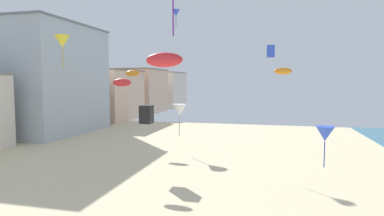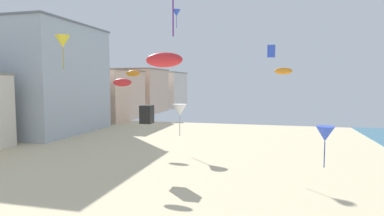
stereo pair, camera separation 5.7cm
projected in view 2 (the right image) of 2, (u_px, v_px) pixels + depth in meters
The scene contains 14 objects.
boardwalk_hotel_mid at pixel (39, 79), 53.30m from camera, with size 16.60×18.53×17.66m.
boardwalk_hotel_far at pixel (99, 95), 72.11m from camera, with size 16.16×15.58×11.03m.
boardwalk_hotel_distant at pixel (132, 91), 88.95m from camera, with size 16.73×15.17×11.92m.
boardwalk_hotel_furthest at pixel (156, 90), 106.96m from camera, with size 17.96×15.67×11.56m.
kite_blue_delta at pixel (176, 13), 43.77m from camera, with size 1.09×1.09×2.47m.
kite_blue_box at pixel (271, 51), 35.39m from camera, with size 0.85×0.85×1.33m.
kite_white_delta at pixel (180, 110), 37.65m from camera, with size 1.66×1.66×3.77m.
kite_orange_parafoil at pixel (133, 73), 43.99m from camera, with size 2.08×0.58×0.81m.
kite_red_parafoil at pixel (164, 60), 18.38m from camera, with size 2.20×0.61×0.86m.
kite_yellow_delta at pixel (63, 41), 27.53m from camera, with size 1.28×1.28×2.90m.
kite_red_parafoil_2 at pixel (122, 82), 31.19m from camera, with size 1.96×0.55×0.76m.
kite_orange_parafoil_3 at pixel (283, 71), 30.43m from camera, with size 1.66×0.46×0.64m.
kite_blue_delta_2 at pixel (325, 134), 18.01m from camera, with size 1.03×1.03×2.35m.
kite_black_box at pixel (147, 114), 30.29m from camera, with size 1.09×1.09×1.72m.
Camera 2 is at (9.64, -3.63, 8.36)m, focal length 30.03 mm.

